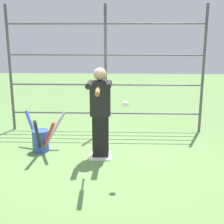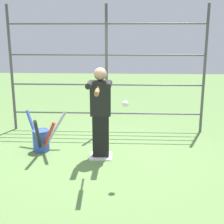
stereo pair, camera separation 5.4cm
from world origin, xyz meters
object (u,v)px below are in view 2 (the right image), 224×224
object	(u,v)px
batter	(101,110)
bat_bucket	(42,139)
softball_in_flight	(125,104)
baseball_bat_swinging	(97,92)

from	to	relation	value
batter	bat_bucket	bearing A→B (deg)	-11.94
batter	bat_bucket	world-z (taller)	batter
batter	bat_bucket	distance (m)	1.34
bat_bucket	softball_in_flight	bearing A→B (deg)	144.26
batter	bat_bucket	xyz separation A→B (m)	(1.15, -0.24, -0.63)
batter	bat_bucket	size ratio (longest dim) A/B	1.52
baseball_bat_swinging	softball_in_flight	world-z (taller)	baseball_bat_swinging
softball_in_flight	batter	bearing A→B (deg)	-63.99
baseball_bat_swinging	bat_bucket	world-z (taller)	baseball_bat_swinging
batter	softball_in_flight	bearing A→B (deg)	116.01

